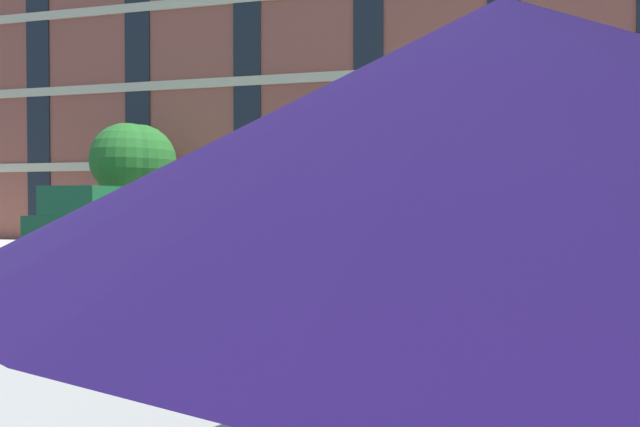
{
  "coord_description": "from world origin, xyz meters",
  "views": [
    {
      "loc": [
        0.55,
        -11.13,
        1.69
      ],
      "look_at": [
        -2.82,
        3.2,
        1.4
      ],
      "focal_mm": 30.84,
      "sensor_mm": 36.0,
      "label": 1
    }
  ],
  "objects_px": {
    "sedan_white": "(506,231)",
    "street_tree_middle": "(366,169)",
    "pickup_green": "(108,224)",
    "sedan_gray": "(293,229)",
    "street_tree_left": "(133,162)"
  },
  "relations": [
    {
      "from": "street_tree_left",
      "to": "street_tree_middle",
      "type": "relative_size",
      "value": 1.14
    },
    {
      "from": "sedan_white",
      "to": "street_tree_left",
      "type": "height_order",
      "value": "street_tree_left"
    },
    {
      "from": "street_tree_left",
      "to": "street_tree_middle",
      "type": "height_order",
      "value": "street_tree_left"
    },
    {
      "from": "sedan_white",
      "to": "street_tree_middle",
      "type": "distance_m",
      "value": 5.42
    },
    {
      "from": "sedan_gray",
      "to": "street_tree_left",
      "type": "bearing_deg",
      "value": 156.15
    },
    {
      "from": "pickup_green",
      "to": "sedan_white",
      "type": "bearing_deg",
      "value": -0.0
    },
    {
      "from": "pickup_green",
      "to": "sedan_gray",
      "type": "relative_size",
      "value": 1.16
    },
    {
      "from": "pickup_green",
      "to": "sedan_gray",
      "type": "distance_m",
      "value": 5.89
    },
    {
      "from": "sedan_white",
      "to": "street_tree_left",
      "type": "relative_size",
      "value": 0.96
    },
    {
      "from": "pickup_green",
      "to": "street_tree_middle",
      "type": "xyz_separation_m",
      "value": [
        7.48,
        3.02,
        1.76
      ]
    },
    {
      "from": "street_tree_middle",
      "to": "sedan_gray",
      "type": "bearing_deg",
      "value": -117.75
    },
    {
      "from": "street_tree_middle",
      "to": "sedan_white",
      "type": "bearing_deg",
      "value": -36.32
    },
    {
      "from": "sedan_gray",
      "to": "sedan_white",
      "type": "relative_size",
      "value": 1.0
    },
    {
      "from": "pickup_green",
      "to": "street_tree_left",
      "type": "distance_m",
      "value": 3.89
    },
    {
      "from": "street_tree_left",
      "to": "street_tree_middle",
      "type": "xyz_separation_m",
      "value": [
        8.53,
        -0.05,
        -0.39
      ]
    }
  ]
}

